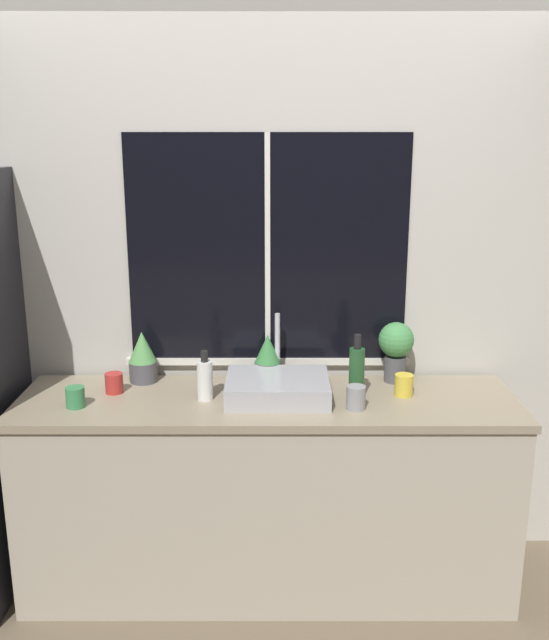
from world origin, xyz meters
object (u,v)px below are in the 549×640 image
potted_plant_left (145,357)px  soap_bottle (207,379)px  sink (280,387)px  mug_red (116,383)px  potted_plant_center (269,359)px  bottle_tall (359,372)px  mug_yellow (406,385)px  potted_plant_right (398,346)px  mug_green (78,397)px  mug_grey (358,398)px

potted_plant_left → soap_bottle: bearing=-36.5°
sink → mug_red: bearing=175.6°
potted_plant_center → mug_red: size_ratio=2.50×
soap_bottle → bottle_tall: size_ratio=0.76×
potted_plant_left → mug_red: (-0.10, -0.15, -0.07)m
bottle_tall → mug_red: bottle_tall is taller
potted_plant_left → mug_yellow: 1.18m
potted_plant_right → mug_yellow: size_ratio=2.95×
mug_green → mug_yellow: mug_yellow is taller
potted_plant_center → mug_red: bearing=-167.7°
mug_grey → potted_plant_center: bearing=137.7°
bottle_tall → mug_green: bottle_tall is taller
potted_plant_right → mug_yellow: (0.01, -0.18, -0.12)m
potted_plant_center → mug_green: bearing=-158.4°
sink → mug_green: sink is taller
soap_bottle → mug_red: 0.42m
potted_plant_right → mug_grey: bearing=-122.6°
mug_yellow → mug_green: bearing=-174.4°
mug_red → sink: bearing=-4.4°
potted_plant_center → mug_red: (-0.67, -0.15, -0.07)m
sink → soap_bottle: sink is taller
potted_plant_center → mug_yellow: potted_plant_center is taller
potted_plant_left → potted_plant_right: size_ratio=0.85×
mug_yellow → mug_grey: 0.28m
sink → mug_grey: 0.35m
soap_bottle → potted_plant_right: bearing=14.9°
potted_plant_right → mug_green: (-1.38, -0.32, -0.13)m
potted_plant_right → mug_yellow: bearing=-86.8°
potted_plant_right → soap_bottle: (-0.85, -0.23, -0.08)m
potted_plant_center → mug_grey: 0.50m
potted_plant_center → potted_plant_right: (0.59, 0.00, 0.06)m
mug_red → mug_grey: 1.06m
sink → soap_bottle: bearing=-175.6°
potted_plant_left → mug_grey: 1.00m
mug_green → potted_plant_center: bearing=21.6°
potted_plant_left → sink: bearing=-18.2°
soap_bottle → mug_red: (-0.41, 0.08, -0.05)m
potted_plant_center → soap_bottle: (-0.26, -0.23, -0.02)m
soap_bottle → mug_grey: (0.63, -0.11, -0.04)m
sink → potted_plant_right: 0.59m
soap_bottle → sink: bearing=4.4°
sink → potted_plant_left: (-0.62, 0.20, 0.07)m
bottle_tall → mug_green: 1.19m
potted_plant_left → mug_yellow: bearing=-8.8°
mug_yellow → mug_red: size_ratio=1.07×
potted_plant_left → mug_red: potted_plant_left is taller
potted_plant_center → mug_red: 0.69m
mug_green → mug_yellow: bearing=5.6°
mug_red → potted_plant_center: bearing=12.3°
mug_yellow → mug_grey: bearing=-145.2°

